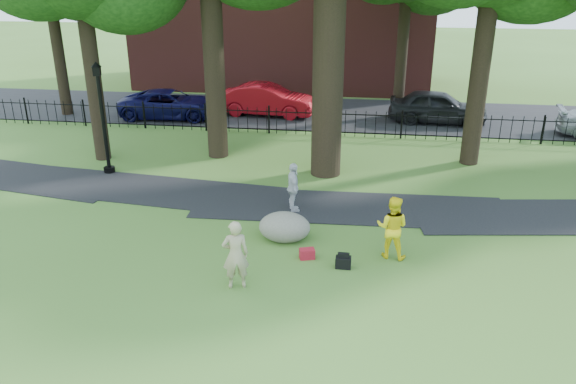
# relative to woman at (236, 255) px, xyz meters

# --- Properties ---
(ground) EXTENTS (120.00, 120.00, 0.00)m
(ground) POSITION_rel_woman_xyz_m (1.53, 1.22, -0.88)
(ground) COLOR #416222
(ground) RESTS_ON ground
(footpath) EXTENTS (36.07, 3.85, 0.03)m
(footpath) POSITION_rel_woman_xyz_m (2.53, 5.12, -0.88)
(footpath) COLOR black
(footpath) RESTS_ON ground
(street) EXTENTS (80.00, 7.00, 0.02)m
(street) POSITION_rel_woman_xyz_m (1.53, 17.22, -0.88)
(street) COLOR black
(street) RESTS_ON ground
(iron_fence) EXTENTS (44.00, 0.04, 1.20)m
(iron_fence) POSITION_rel_woman_xyz_m (1.53, 13.22, -0.28)
(iron_fence) COLOR black
(iron_fence) RESTS_ON ground
(woman) EXTENTS (0.74, 0.60, 1.76)m
(woman) POSITION_rel_woman_xyz_m (0.00, 0.00, 0.00)
(woman) COLOR tan
(woman) RESTS_ON ground
(man) EXTENTS (0.96, 0.81, 1.73)m
(man) POSITION_rel_woman_xyz_m (3.75, 2.07, -0.01)
(man) COLOR yellow
(man) RESTS_ON ground
(pedestrian) EXTENTS (0.66, 1.02, 1.61)m
(pedestrian) POSITION_rel_woman_xyz_m (0.78, 4.63, -0.08)
(pedestrian) COLOR silver
(pedestrian) RESTS_ON ground
(boulder) EXTENTS (1.69, 1.43, 0.86)m
(boulder) POSITION_rel_woman_xyz_m (0.79, 2.69, -0.45)
(boulder) COLOR #696457
(boulder) RESTS_ON ground
(lamppost) EXTENTS (0.41, 0.41, 4.13)m
(lamppost) POSITION_rel_woman_xyz_m (-6.51, 7.17, 1.15)
(lamppost) COLOR black
(lamppost) RESTS_ON ground
(backpack) EXTENTS (0.40, 0.25, 0.30)m
(backpack) POSITION_rel_woman_xyz_m (2.53, 1.28, -0.73)
(backpack) COLOR black
(backpack) RESTS_ON ground
(red_bag) EXTENTS (0.45, 0.35, 0.27)m
(red_bag) POSITION_rel_woman_xyz_m (1.55, 1.64, -0.74)
(red_bag) COLOR maroon
(red_bag) RESTS_ON ground
(red_sedan) EXTENTS (5.02, 2.15, 1.61)m
(red_sedan) POSITION_rel_woman_xyz_m (-2.13, 16.45, -0.08)
(red_sedan) COLOR maroon
(red_sedan) RESTS_ON ground
(navy_van) EXTENTS (5.20, 2.66, 1.40)m
(navy_van) POSITION_rel_woman_xyz_m (-6.89, 15.27, -0.18)
(navy_van) COLOR #0B0B3A
(navy_van) RESTS_ON ground
(grey_car) EXTENTS (4.83, 2.23, 1.60)m
(grey_car) POSITION_rel_woman_xyz_m (6.38, 16.19, -0.08)
(grey_car) COLOR black
(grey_car) RESTS_ON ground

